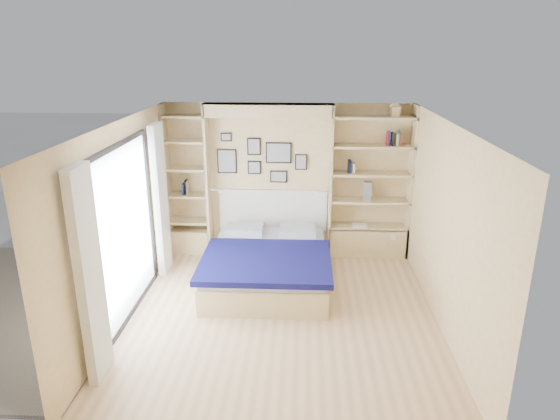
{
  "coord_description": "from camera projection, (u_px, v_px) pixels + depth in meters",
  "views": [
    {
      "loc": [
        0.26,
        -5.76,
        3.38
      ],
      "look_at": [
        -0.06,
        0.9,
        1.16
      ],
      "focal_mm": 32.0,
      "sensor_mm": 36.0,
      "label": 1
    }
  ],
  "objects": [
    {
      "name": "deck",
      "position": [
        14.0,
        309.0,
        6.7
      ],
      "size": [
        3.2,
        4.0,
        0.05
      ],
      "primitive_type": "cube",
      "color": "#6D6051",
      "rests_on": "ground"
    },
    {
      "name": "photo_gallery",
      "position": [
        260.0,
        158.0,
        8.15
      ],
      "size": [
        1.48,
        0.02,
        0.82
      ],
      "color": "black",
      "rests_on": "ground"
    },
    {
      "name": "deck_chair",
      "position": [
        83.0,
        274.0,
        6.98
      ],
      "size": [
        0.48,
        0.72,
        0.68
      ],
      "rotation": [
        0.0,
        0.0,
        -0.11
      ],
      "color": "tan",
      "rests_on": "ground"
    },
    {
      "name": "shelf_decor",
      "position": [
        354.0,
        155.0,
        7.91
      ],
      "size": [
        3.51,
        0.23,
        2.03
      ],
      "color": "navy",
      "rests_on": "ground"
    },
    {
      "name": "ground",
      "position": [
        281.0,
        315.0,
        6.53
      ],
      "size": [
        4.5,
        4.5,
        0.0
      ],
      "primitive_type": "plane",
      "color": "#DAB07E",
      "rests_on": "ground"
    },
    {
      "name": "bed",
      "position": [
        268.0,
        264.0,
        7.39
      ],
      "size": [
        1.81,
        2.39,
        1.07
      ],
      "color": "beige",
      "rests_on": "ground"
    },
    {
      "name": "reading_lamps",
      "position": [
        269.0,
        192.0,
        8.1
      ],
      "size": [
        1.92,
        0.12,
        0.15
      ],
      "color": "silver",
      "rests_on": "ground"
    },
    {
      "name": "room_shell",
      "position": [
        261.0,
        202.0,
        7.65
      ],
      "size": [
        4.5,
        4.5,
        4.5
      ],
      "color": "beige",
      "rests_on": "ground"
    }
  ]
}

